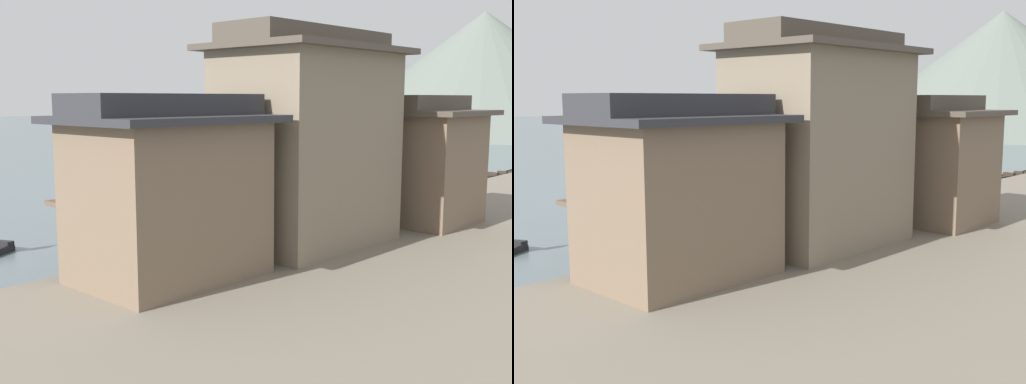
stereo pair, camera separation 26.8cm
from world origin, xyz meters
TOP-DOWN VIEW (x-y plane):
  - boat_moored_nearest at (5.73, 41.03)m, footprint 1.67×3.84m
  - boat_moored_second at (-6.04, 21.01)m, footprint 5.28×1.74m
  - boat_moored_third at (6.14, 46.24)m, footprint 1.12×4.76m
  - boat_moored_far at (-1.81, 33.12)m, footprint 3.57×3.43m
  - boat_midriver_drifting at (6.05, 7.03)m, footprint 1.96×4.24m
  - boat_midriver_upstream at (-4.16, 51.47)m, footprint 5.51×2.86m
  - house_waterfront_nearest at (10.49, 4.29)m, footprint 5.38×6.72m
  - house_waterfront_second at (10.73, 11.46)m, footprint 5.86×7.96m
  - house_waterfront_tall at (11.34, 18.90)m, footprint 7.06×5.53m
  - mooring_post_dock_near at (7.85, 3.21)m, footprint 0.20×0.20m
  - mooring_post_dock_mid at (7.85, 11.53)m, footprint 0.20×0.20m
  - mooring_post_dock_far at (7.85, 21.36)m, footprint 0.20×0.20m
  - hill_far_centre at (-22.96, 108.00)m, footprint 59.94×59.94m

SIDE VIEW (x-z plane):
  - boat_midriver_drifting at x=6.05m, z-range -0.08..0.39m
  - boat_moored_far at x=-1.81m, z-range -0.08..0.41m
  - boat_moored_third at x=6.14m, z-range -0.10..0.47m
  - boat_moored_nearest at x=5.73m, z-range -0.09..0.46m
  - boat_moored_second at x=-6.04m, z-range -0.12..0.60m
  - boat_midriver_upstream at x=-4.16m, z-range -0.13..0.68m
  - mooring_post_dock_mid at x=7.85m, z-range 0.63..1.37m
  - mooring_post_dock_near at x=7.85m, z-range 0.63..1.41m
  - mooring_post_dock_far at x=7.85m, z-range 0.63..1.58m
  - house_waterfront_nearest at x=10.49m, z-range 0.57..6.71m
  - house_waterfront_tall at x=11.34m, z-range 0.57..6.71m
  - house_waterfront_second at x=10.73m, z-range 0.56..9.30m
  - hill_far_centre at x=-22.96m, z-range 0.00..22.58m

